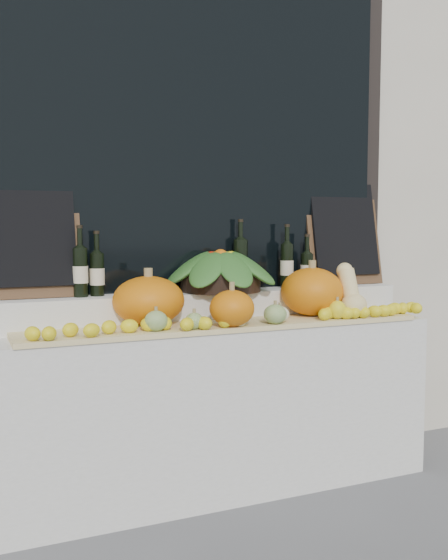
# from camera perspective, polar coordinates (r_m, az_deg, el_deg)

# --- Properties ---
(storefront_facade) EXTENTS (7.00, 0.94, 4.50)m
(storefront_facade) POSITION_cam_1_polar(r_m,az_deg,el_deg) (4.00, -4.74, 17.22)
(storefront_facade) COLOR beige
(storefront_facade) RESTS_ON ground
(display_sill) EXTENTS (2.30, 0.55, 0.88)m
(display_sill) POSITION_cam_1_polar(r_m,az_deg,el_deg) (3.38, -0.52, -11.47)
(display_sill) COLOR silver
(display_sill) RESTS_ON ground
(rear_tier) EXTENTS (2.30, 0.25, 0.16)m
(rear_tier) POSITION_cam_1_polar(r_m,az_deg,el_deg) (3.41, -1.50, -2.38)
(rear_tier) COLOR silver
(rear_tier) RESTS_ON display_sill
(straw_bedding) EXTENTS (2.10, 0.32, 0.02)m
(straw_bedding) POSITION_cam_1_polar(r_m,az_deg,el_deg) (3.16, 0.36, -4.18)
(straw_bedding) COLOR tan
(straw_bedding) RESTS_ON display_sill
(pumpkin_left) EXTENTS (0.46, 0.46, 0.24)m
(pumpkin_left) POSITION_cam_1_polar(r_m,az_deg,el_deg) (3.12, -6.92, -1.87)
(pumpkin_left) COLOR orange
(pumpkin_left) RESTS_ON straw_bedding
(pumpkin_right) EXTENTS (0.44, 0.44, 0.26)m
(pumpkin_right) POSITION_cam_1_polar(r_m,az_deg,el_deg) (3.45, 8.05, -1.06)
(pumpkin_right) COLOR orange
(pumpkin_right) RESTS_ON straw_bedding
(pumpkin_center) EXTENTS (0.26, 0.26, 0.18)m
(pumpkin_center) POSITION_cam_1_polar(r_m,az_deg,el_deg) (3.04, 0.73, -2.60)
(pumpkin_center) COLOR orange
(pumpkin_center) RESTS_ON straw_bedding
(butternut_squash) EXTENTS (0.14, 0.21, 0.29)m
(butternut_squash) POSITION_cam_1_polar(r_m,az_deg,el_deg) (3.45, 11.53, -1.25)
(butternut_squash) COLOR #EAD08A
(butternut_squash) RESTS_ON straw_bedding
(decorative_gourds) EXTENTS (1.10, 0.15, 0.15)m
(decorative_gourds) POSITION_cam_1_polar(r_m,az_deg,el_deg) (3.08, 2.10, -3.25)
(decorative_gourds) COLOR #2C661E
(decorative_gourds) RESTS_ON straw_bedding
(lemon_heap) EXTENTS (2.20, 0.16, 0.06)m
(lemon_heap) POSITION_cam_1_polar(r_m,az_deg,el_deg) (3.06, 1.19, -3.66)
(lemon_heap) COLOR yellow
(lemon_heap) RESTS_ON straw_bedding
(produce_bowl) EXTENTS (0.67, 0.67, 0.24)m
(produce_bowl) POSITION_cam_1_polar(r_m,az_deg,el_deg) (3.40, -0.32, 0.89)
(produce_bowl) COLOR black
(produce_bowl) RESTS_ON rear_tier
(wine_bottle_far_left) EXTENTS (0.08, 0.08, 0.36)m
(wine_bottle_far_left) POSITION_cam_1_polar(r_m,az_deg,el_deg) (3.20, -12.99, 0.77)
(wine_bottle_far_left) COLOR black
(wine_bottle_far_left) RESTS_ON rear_tier
(wine_bottle_near_left) EXTENTS (0.08, 0.08, 0.33)m
(wine_bottle_near_left) POSITION_cam_1_polar(r_m,az_deg,el_deg) (3.23, -11.53, 0.58)
(wine_bottle_near_left) COLOR black
(wine_bottle_near_left) RESTS_ON rear_tier
(wine_bottle_tall) EXTENTS (0.08, 0.08, 0.39)m
(wine_bottle_tall) POSITION_cam_1_polar(r_m,az_deg,el_deg) (3.49, 1.52, 1.49)
(wine_bottle_tall) COLOR black
(wine_bottle_tall) RESTS_ON rear_tier
(wine_bottle_near_right) EXTENTS (0.08, 0.08, 0.37)m
(wine_bottle_near_right) POSITION_cam_1_polar(r_m,az_deg,el_deg) (3.59, 5.77, 1.37)
(wine_bottle_near_right) COLOR black
(wine_bottle_near_right) RESTS_ON rear_tier
(wine_bottle_far_right) EXTENTS (0.08, 0.08, 0.31)m
(wine_bottle_far_right) POSITION_cam_1_polar(r_m,az_deg,el_deg) (3.66, 7.58, 0.96)
(wine_bottle_far_right) COLOR black
(wine_bottle_far_right) RESTS_ON rear_tier
(chalkboard_left) EXTENTS (0.50, 0.15, 0.61)m
(chalkboard_left) POSITION_cam_1_polar(r_m,az_deg,el_deg) (3.22, -17.39, 4.10)
(chalkboard_left) COLOR #4C331E
(chalkboard_left) RESTS_ON rear_tier
(chalkboard_right) EXTENTS (0.50, 0.15, 0.61)m
(chalkboard_right) POSITION_cam_1_polar(r_m,az_deg,el_deg) (3.87, 10.91, 4.35)
(chalkboard_right) COLOR #4C331E
(chalkboard_right) RESTS_ON rear_tier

